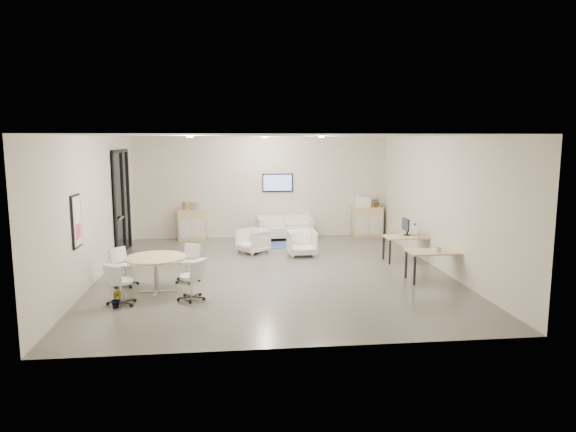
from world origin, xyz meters
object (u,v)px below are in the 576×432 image
Objects in this scene: sideboard_right at (367,222)px; armchair_right at (302,242)px; loveseat at (284,228)px; armchair_left at (253,240)px; desk_rear at (409,239)px; round_table at (156,261)px; desk_front at (437,254)px; sideboard_left at (192,225)px.

armchair_right is (-2.50, -2.58, -0.09)m from sideboard_right.
sideboard_right is 2.74m from loveseat.
loveseat is 2.27× the size of armchair_right.
armchair_left is 0.57× the size of desk_rear.
round_table reaches higher than loveseat.
sideboard_right is 3.60m from armchair_right.
armchair_left is 0.59× the size of round_table.
round_table is at bearing -69.85° from armchair_left.
desk_front is (3.94, -3.31, 0.24)m from armchair_left.
loveseat is (2.88, -0.18, -0.14)m from sideboard_left.
sideboard_right is 4.33m from armchair_left.
desk_rear is at bearing -21.18° from armchair_right.
round_table reaches higher than armchair_left.
armchair_left is at bearing 158.04° from desk_rear.
round_table is at bearing -140.10° from armchair_right.
armchair_left is at bearing 58.97° from round_table.
desk_rear is (5.76, -3.54, 0.11)m from sideboard_left.
sideboard_right is 5.39m from desk_front.
sideboard_left reaches higher than desk_front.
loveseat is at bearing 128.86° from desk_rear.
round_table is (-5.93, -5.60, 0.19)m from sideboard_right.
sideboard_left is at bearing 136.08° from desk_front.
desk_front is (2.86, -5.21, 0.27)m from loveseat.
loveseat is 1.32× the size of desk_front.
sideboard_left reaches higher than armchair_right.
armchair_left is (-3.81, -2.07, -0.11)m from sideboard_right.
armchair_right reaches higher than round_table.
armchair_right is 2.83m from desk_rear.
round_table reaches higher than desk_front.
armchair_left is 1.40m from armchair_right.
loveseat is 2.19m from armchair_left.
loveseat is at bearing 118.03° from desk_front.
sideboard_right reaches higher than desk_rear.
sideboard_left reaches higher than round_table.
sideboard_left is at bearing 179.91° from sideboard_right.
sideboard_right is 1.31× the size of armchair_left.
loveseat is (-2.73, -0.17, -0.13)m from sideboard_right.
sideboard_right is 1.25× the size of armchair_right.
desk_rear is (2.88, -3.36, 0.25)m from loveseat.
desk_rear is (3.96, -1.46, 0.23)m from armchair_left.
desk_front is (5.74, -5.39, 0.13)m from sideboard_left.
desk_front is at bearing -48.24° from armchair_right.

